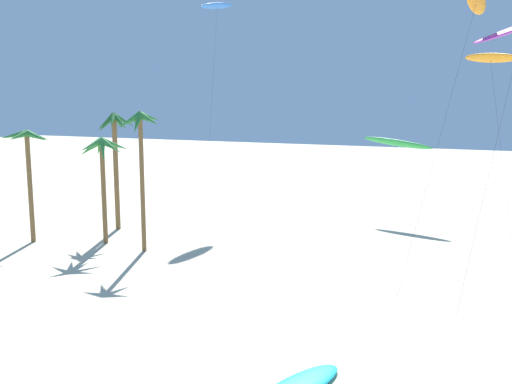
% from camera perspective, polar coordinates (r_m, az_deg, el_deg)
% --- Properties ---
extents(palm_tree_0, '(3.83, 4.08, 9.21)m').
position_cam_1_polar(palm_tree_0, '(48.32, -22.39, 3.87)').
color(palm_tree_0, brown).
rests_on(palm_tree_0, ground).
extents(palm_tree_1, '(3.59, 3.51, 10.48)m').
position_cam_1_polar(palm_tree_1, '(51.01, -14.30, 5.40)').
color(palm_tree_1, brown).
rests_on(palm_tree_1, ground).
extents(palm_tree_2, '(4.15, 4.43, 8.64)m').
position_cam_1_polar(palm_tree_2, '(45.99, -15.43, 3.61)').
color(palm_tree_2, brown).
rests_on(palm_tree_2, ground).
extents(palm_tree_3, '(3.45, 3.39, 10.70)m').
position_cam_1_polar(palm_tree_3, '(42.63, -11.72, 5.32)').
color(palm_tree_3, brown).
rests_on(palm_tree_3, ground).
extents(flying_kite_0, '(7.39, 6.10, 8.29)m').
position_cam_1_polar(flying_kite_0, '(55.96, 14.23, 4.92)').
color(flying_kite_0, green).
rests_on(flying_kite_0, ground).
extents(flying_kite_4, '(3.23, 12.46, 19.00)m').
position_cam_1_polar(flying_kite_4, '(41.76, 21.67, 17.76)').
color(flying_kite_4, orange).
rests_on(flying_kite_4, ground).
extents(flying_kite_5, '(5.62, 12.00, 15.66)m').
position_cam_1_polar(flying_kite_5, '(50.15, 22.91, 12.56)').
color(flying_kite_5, orange).
rests_on(flying_kite_5, ground).
extents(flying_kite_8, '(2.93, 10.09, 22.47)m').
position_cam_1_polar(flying_kite_8, '(62.57, -3.99, 18.51)').
color(flying_kite_8, blue).
rests_on(flying_kite_8, ground).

